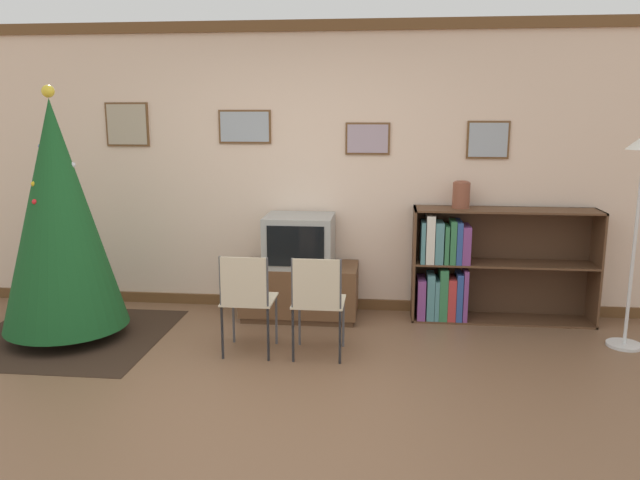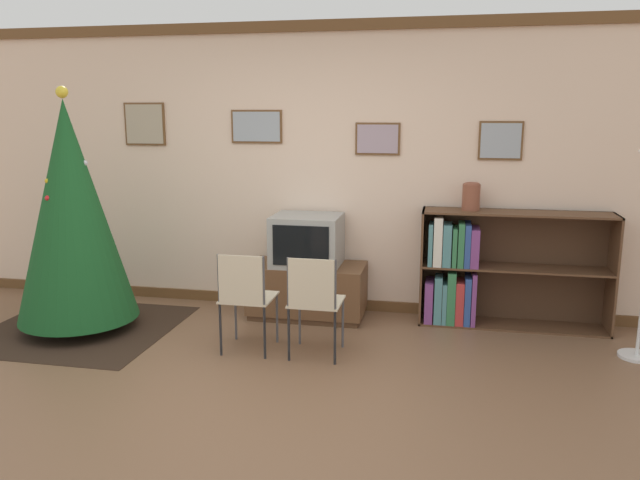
{
  "view_description": "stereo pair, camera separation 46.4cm",
  "coord_description": "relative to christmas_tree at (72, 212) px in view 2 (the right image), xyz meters",
  "views": [
    {
      "loc": [
        0.81,
        -3.63,
        1.89
      ],
      "look_at": [
        0.29,
        1.22,
        0.88
      ],
      "focal_mm": 35.0,
      "sensor_mm": 36.0,
      "label": 1
    },
    {
      "loc": [
        1.27,
        -3.55,
        1.89
      ],
      "look_at": [
        0.29,
        1.22,
        0.88
      ],
      "focal_mm": 35.0,
      "sensor_mm": 36.0,
      "label": 2
    }
  ],
  "objects": [
    {
      "name": "tv_console",
      "position": [
        1.89,
        0.75,
        -0.8
      ],
      "size": [
        1.07,
        0.54,
        0.5
      ],
      "color": "#4C311E",
      "rests_on": "ground_plane"
    },
    {
      "name": "vase",
      "position": [
        3.35,
        0.87,
        0.11
      ],
      "size": [
        0.16,
        0.16,
        0.24
      ],
      "color": "brown",
      "rests_on": "bookshelf"
    },
    {
      "name": "television",
      "position": [
        1.89,
        0.75,
        -0.32
      ],
      "size": [
        0.62,
        0.53,
        0.46
      ],
      "color": "#9E9E99",
      "rests_on": "tv_console"
    },
    {
      "name": "wall_back",
      "position": [
        1.87,
        1.09,
        0.31
      ],
      "size": [
        8.2,
        0.11,
        2.7
      ],
      "color": "beige",
      "rests_on": "ground_plane"
    },
    {
      "name": "ground_plane",
      "position": [
        1.87,
        -1.17,
        -1.05
      ],
      "size": [
        24.0,
        24.0,
        0.0
      ],
      "primitive_type": "plane",
      "color": "brown"
    },
    {
      "name": "christmas_tree",
      "position": [
        0.0,
        0.0,
        0.0
      ],
      "size": [
        1.02,
        1.02,
        2.09
      ],
      "color": "maroon",
      "rests_on": "area_rug"
    },
    {
      "name": "area_rug",
      "position": [
        0.0,
        -0.0,
        -1.04
      ],
      "size": [
        1.6,
        1.56,
        0.01
      ],
      "color": "#332319",
      "rests_on": "ground_plane"
    },
    {
      "name": "bookshelf",
      "position": [
        3.44,
        0.85,
        -0.56
      ],
      "size": [
        1.64,
        0.36,
        1.04
      ],
      "color": "brown",
      "rests_on": "ground_plane"
    },
    {
      "name": "folding_chair_left",
      "position": [
        1.62,
        -0.24,
        -0.57
      ],
      "size": [
        0.4,
        0.4,
        0.82
      ],
      "color": "beige",
      "rests_on": "ground_plane"
    },
    {
      "name": "folding_chair_right",
      "position": [
        2.17,
        -0.24,
        -0.57
      ],
      "size": [
        0.4,
        0.4,
        0.82
      ],
      "color": "beige",
      "rests_on": "ground_plane"
    }
  ]
}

